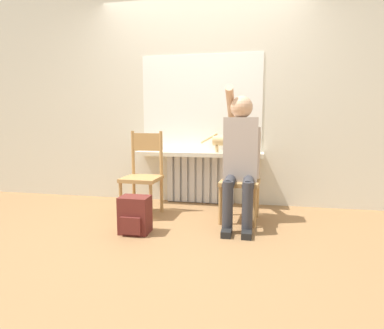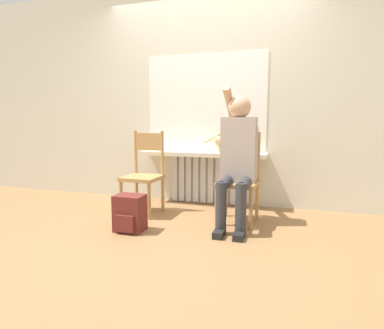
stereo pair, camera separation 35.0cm
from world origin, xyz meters
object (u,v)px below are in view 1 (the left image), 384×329
Objects in this scene: cat at (229,141)px; chair_right at (241,177)px; chair_left at (143,174)px; backpack at (135,215)px; person at (240,154)px.

chair_right is at bearing -72.30° from cat.
cat is (0.89, 0.53, 0.34)m from chair_left.
chair_left is 2.67× the size of backpack.
chair_left reaches higher than backpack.
chair_left is 1.00× the size of chair_right.
person reaches higher than chair_right.
cat is 1.50m from backpack.
backpack is (-0.93, -0.60, -0.29)m from chair_right.
chair_left is at bearing 102.42° from backpack.
chair_left is 1.09m from person.
chair_right is 1.66× the size of cat.
chair_right is at bearing 32.67° from backpack.
backpack is at bearing -152.05° from person.
person is (1.06, -0.10, 0.25)m from chair_left.
chair_right reaches higher than backpack.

